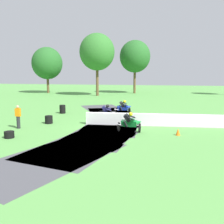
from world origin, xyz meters
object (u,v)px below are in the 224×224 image
Objects in this scene: tire_stack_mid_b at (63,109)px; traffic_cone at (178,132)px; motorcycle_trailing_blue at (123,107)px; tire_stack_mid_a at (49,120)px; track_marshal at (18,117)px; motorcycle_lead_green at (130,122)px; tire_stack_near at (9,135)px; motorcycle_chase_black at (107,113)px.

traffic_cone is at bearing -33.18° from tire_stack_mid_b.
tire_stack_mid_b is at bearing -172.58° from motorcycle_trailing_blue.
tire_stack_mid_a is 0.37× the size of track_marshal.
motorcycle_lead_green is 3.08m from traffic_cone.
traffic_cone is at bearing 0.64° from track_marshal.
track_marshal is at bearing -177.13° from motorcycle_lead_green.
tire_stack_near is (-5.32, -10.14, -0.43)m from motorcycle_trailing_blue.
tire_stack_mid_b is 12.36m from traffic_cone.
motorcycle_trailing_blue is 2.98× the size of tire_stack_near.
tire_stack_near is at bearing -165.19° from traffic_cone.
tire_stack_near is (-6.88, -2.89, -0.45)m from motorcycle_lead_green.
motorcycle_chase_black reaches higher than traffic_cone.
motorcycle_trailing_blue reaches higher than tire_stack_near.
motorcycle_trailing_blue is at bearing 7.42° from tire_stack_mid_b.
tire_stack_mid_b is (-0.85, 4.85, 0.10)m from tire_stack_mid_a.
track_marshal is (-1.32, -2.04, 0.52)m from tire_stack_mid_a.
motorcycle_lead_green is 0.97× the size of motorcycle_trailing_blue.
track_marshal is 3.70× the size of traffic_cone.
motorcycle_chase_black reaches higher than tire_stack_mid_b.
tire_stack_mid_b is at bearing 99.96° from tire_stack_mid_a.
track_marshal is (-6.21, -7.64, 0.19)m from motorcycle_trailing_blue.
motorcycle_lead_green reaches higher than tire_stack_near.
motorcycle_chase_black is 7.90m from tire_stack_near.
motorcycle_trailing_blue is 2.18× the size of tire_stack_mid_b.
motorcycle_lead_green is at bearing -56.72° from motorcycle_chase_black.
motorcycle_trailing_blue reaches higher than traffic_cone.
motorcycle_trailing_blue is 1.07× the size of track_marshal.
tire_stack_near is 9.40m from tire_stack_mid_b.
track_marshal is at bearing 109.58° from tire_stack_near.
motorcycle_trailing_blue is 3.96× the size of traffic_cone.
motorcycle_lead_green is 6.67m from tire_stack_mid_a.
motorcycle_chase_black is at bearing 123.28° from motorcycle_lead_green.
track_marshal is at bearing -93.85° from tire_stack_mid_b.
tire_stack_mid_a is 4.92m from tire_stack_mid_b.
tire_stack_mid_a is at bearing -80.04° from tire_stack_mid_b.
tire_stack_mid_a is 9.69m from traffic_cone.
motorcycle_lead_green is 1.04× the size of track_marshal.
tire_stack_near is at bearing -87.40° from tire_stack_mid_b.
track_marshal is at bearing -129.12° from motorcycle_trailing_blue.
tire_stack_mid_b is at bearing 138.37° from motorcycle_lead_green.
motorcycle_chase_black reaches higher than motorcycle_trailing_blue.
tire_stack_near is at bearing -117.69° from motorcycle_trailing_blue.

